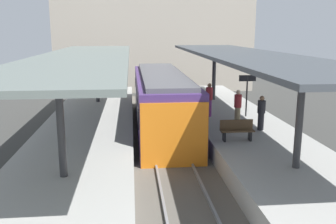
% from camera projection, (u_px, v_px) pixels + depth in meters
% --- Properties ---
extents(ground_plane, '(80.00, 80.00, 0.00)m').
position_uv_depth(ground_plane, '(168.00, 153.00, 16.93)').
color(ground_plane, '#383835').
extents(platform_left, '(4.40, 28.00, 1.00)m').
position_uv_depth(platform_left, '(84.00, 145.00, 16.46)').
color(platform_left, '#9E9E99').
rests_on(platform_left, ground_plane).
extents(platform_right, '(4.40, 28.00, 1.00)m').
position_uv_depth(platform_right, '(249.00, 140.00, 17.20)').
color(platform_right, '#9E9E99').
rests_on(platform_right, ground_plane).
extents(track_ballast, '(3.20, 28.00, 0.20)m').
position_uv_depth(track_ballast, '(168.00, 150.00, 16.91)').
color(track_ballast, '#59544C').
rests_on(track_ballast, ground_plane).
extents(rail_near_side, '(0.08, 28.00, 0.14)m').
position_uv_depth(rail_near_side, '(153.00, 147.00, 16.81)').
color(rail_near_side, slate).
rests_on(rail_near_side, track_ballast).
extents(rail_far_side, '(0.08, 28.00, 0.14)m').
position_uv_depth(rail_far_side, '(184.00, 146.00, 16.95)').
color(rail_far_side, slate).
rests_on(rail_far_side, track_ballast).
extents(commuter_train, '(2.78, 11.89, 3.10)m').
position_uv_depth(commuter_train, '(162.00, 102.00, 19.96)').
color(commuter_train, '#472D6B').
rests_on(commuter_train, track_ballast).
extents(canopy_left, '(4.18, 21.00, 3.39)m').
position_uv_depth(canopy_left, '(84.00, 58.00, 17.01)').
color(canopy_left, '#333335').
rests_on(canopy_left, platform_left).
extents(canopy_right, '(4.18, 21.00, 3.43)m').
position_uv_depth(canopy_right, '(244.00, 56.00, 17.74)').
color(canopy_right, '#333335').
rests_on(canopy_right, platform_right).
extents(platform_bench, '(1.40, 0.41, 0.86)m').
position_uv_depth(platform_bench, '(237.00, 129.00, 15.30)').
color(platform_bench, black).
rests_on(platform_bench, platform_right).
extents(platform_sign, '(0.90, 0.08, 2.21)m').
position_uv_depth(platform_sign, '(247.00, 86.00, 19.38)').
color(platform_sign, '#262628').
rests_on(platform_sign, platform_right).
extents(litter_bin, '(0.44, 0.44, 0.80)m').
position_uv_depth(litter_bin, '(201.00, 105.00, 20.66)').
color(litter_bin, '#2D2D30').
rests_on(litter_bin, platform_right).
extents(passenger_near_bench, '(0.36, 0.36, 1.67)m').
position_uv_depth(passenger_near_bench, '(238.00, 106.00, 18.00)').
color(passenger_near_bench, '#998460').
rests_on(passenger_near_bench, platform_right).
extents(passenger_mid_platform, '(0.36, 0.36, 1.79)m').
position_uv_depth(passenger_mid_platform, '(209.00, 99.00, 19.50)').
color(passenger_mid_platform, '#7A337A').
rests_on(passenger_mid_platform, platform_right).
extents(passenger_far_end, '(0.36, 0.36, 1.60)m').
position_uv_depth(passenger_far_end, '(261.00, 112.00, 16.83)').
color(passenger_far_end, '#232328').
rests_on(passenger_far_end, platform_right).
extents(station_building_backdrop, '(18.00, 6.00, 11.00)m').
position_uv_depth(station_building_backdrop, '(154.00, 31.00, 35.24)').
color(station_building_backdrop, '#A89E8E').
rests_on(station_building_backdrop, ground_plane).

